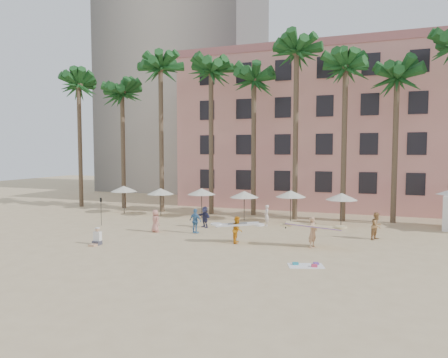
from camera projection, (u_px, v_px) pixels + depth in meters
ground at (198, 258)px, 22.20m from camera, size 120.00×120.00×0.00m
pink_hotel at (349, 132)px, 43.80m from camera, size 35.00×14.00×16.00m
grey_tower at (187, 29)px, 62.17m from camera, size 22.00×18.00×50.00m
palm_row at (269, 72)px, 35.25m from camera, size 44.40×5.40×16.30m
umbrella_row at (222, 193)px, 34.79m from camera, size 22.50×2.70×2.73m
beach_towel at (307, 265)px, 20.66m from camera, size 2.02×1.51×0.14m
carrier_yellow at (313, 230)px, 24.55m from camera, size 3.39×1.19×1.92m
carrier_white at (237, 229)px, 25.75m from camera, size 2.85×1.42×1.74m
beachgoers at (243, 220)px, 29.25m from camera, size 16.28×5.81×1.84m
paddle at (101, 208)px, 31.84m from camera, size 0.18×0.04×2.23m
seated_man at (97, 239)px, 25.28m from camera, size 0.48×0.84×1.09m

